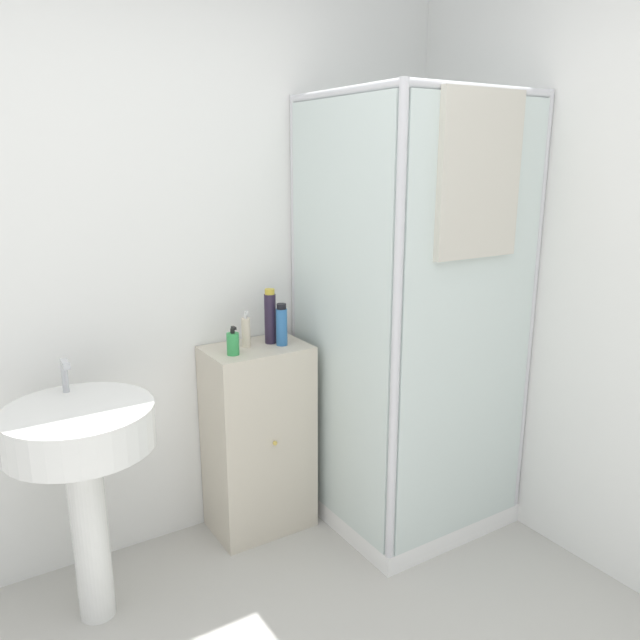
% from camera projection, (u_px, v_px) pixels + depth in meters
% --- Properties ---
extents(wall_back, '(6.40, 0.06, 2.50)m').
position_uv_depth(wall_back, '(102.00, 275.00, 2.54)').
color(wall_back, white).
rests_on(wall_back, ground_plane).
extents(shower_enclosure, '(0.80, 0.83, 1.98)m').
position_uv_depth(shower_enclosure, '(407.00, 404.00, 2.91)').
color(shower_enclosure, white).
rests_on(shower_enclosure, ground_plane).
extents(vanity_cabinet, '(0.46, 0.33, 0.89)m').
position_uv_depth(vanity_cabinet, '(259.00, 439.00, 2.90)').
color(vanity_cabinet, beige).
rests_on(vanity_cabinet, ground_plane).
extents(sink, '(0.53, 0.53, 0.99)m').
position_uv_depth(sink, '(82.00, 452.00, 2.25)').
color(sink, white).
rests_on(sink, ground_plane).
extents(soap_dispenser, '(0.05, 0.05, 0.13)m').
position_uv_depth(soap_dispenser, '(233.00, 343.00, 2.66)').
color(soap_dispenser, green).
rests_on(soap_dispenser, vanity_cabinet).
extents(shampoo_bottle_tall_black, '(0.05, 0.05, 0.25)m').
position_uv_depth(shampoo_bottle_tall_black, '(270.00, 317.00, 2.81)').
color(shampoo_bottle_tall_black, '#281E33').
rests_on(shampoo_bottle_tall_black, vanity_cabinet).
extents(shampoo_bottle_blue, '(0.05, 0.05, 0.19)m').
position_uv_depth(shampoo_bottle_blue, '(282.00, 325.00, 2.79)').
color(shampoo_bottle_blue, '#2D66A3').
rests_on(shampoo_bottle_blue, vanity_cabinet).
extents(lotion_bottle_white, '(0.04, 0.04, 0.16)m').
position_uv_depth(lotion_bottle_white, '(246.00, 332.00, 2.77)').
color(lotion_bottle_white, beige).
rests_on(lotion_bottle_white, vanity_cabinet).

